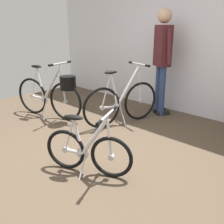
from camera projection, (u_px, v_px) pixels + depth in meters
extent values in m
plane|color=brown|center=(96.00, 157.00, 3.07)|extent=(6.85, 6.85, 0.00)
cube|color=silver|center=(196.00, 28.00, 4.19)|extent=(6.85, 0.10, 3.01)
torus|color=black|center=(111.00, 157.00, 2.59)|extent=(0.44, 0.23, 0.46)
cylinder|color=#B7B7BC|center=(111.00, 157.00, 2.59)|extent=(0.08, 0.07, 0.06)
torus|color=black|center=(66.00, 149.00, 2.76)|extent=(0.44, 0.23, 0.46)
cylinder|color=#B7B7BC|center=(66.00, 149.00, 2.76)|extent=(0.08, 0.07, 0.06)
cylinder|color=silver|center=(74.00, 151.00, 2.73)|extent=(0.20, 0.12, 0.05)
cylinder|color=silver|center=(94.00, 137.00, 2.59)|extent=(0.31, 0.17, 0.45)
cylinder|color=silver|center=(78.00, 137.00, 2.65)|extent=(0.12, 0.08, 0.39)
cylinder|color=silver|center=(74.00, 151.00, 2.73)|extent=(0.20, 0.11, 0.04)
cylinder|color=silver|center=(109.00, 139.00, 2.53)|extent=(0.08, 0.06, 0.42)
cylinder|color=silver|center=(69.00, 135.00, 2.68)|extent=(0.13, 0.08, 0.38)
ellipsoid|color=black|center=(73.00, 117.00, 2.60)|extent=(0.24, 0.17, 0.05)
cylinder|color=#B7B7BC|center=(107.00, 117.00, 2.47)|extent=(0.03, 0.03, 0.04)
cylinder|color=#B7B7BC|center=(107.00, 115.00, 2.46)|extent=(0.21, 0.41, 0.03)
cylinder|color=black|center=(99.00, 123.00, 2.26)|extent=(0.07, 0.10, 0.04)
cylinder|color=black|center=(114.00, 109.00, 2.66)|extent=(0.07, 0.10, 0.04)
cylinder|color=#B7B7BC|center=(82.00, 153.00, 2.70)|extent=(0.13, 0.07, 0.14)
cylinder|color=#B7B7BC|center=(82.00, 167.00, 2.65)|extent=(0.09, 0.18, 0.22)
torus|color=black|center=(140.00, 101.00, 4.23)|extent=(0.21, 0.64, 0.65)
cylinder|color=#B7B7BC|center=(140.00, 101.00, 4.23)|extent=(0.06, 0.07, 0.06)
torus|color=black|center=(102.00, 108.00, 3.86)|extent=(0.21, 0.64, 0.65)
cylinder|color=#B7B7BC|center=(102.00, 108.00, 3.86)|extent=(0.06, 0.07, 0.06)
cylinder|color=silver|center=(110.00, 107.00, 3.94)|extent=(0.11, 0.29, 0.05)
cylinder|color=silver|center=(128.00, 86.00, 4.01)|extent=(0.16, 0.44, 0.63)
cylinder|color=silver|center=(114.00, 90.00, 3.89)|extent=(0.08, 0.16, 0.55)
cylinder|color=silver|center=(110.00, 107.00, 3.94)|extent=(0.10, 0.28, 0.04)
cylinder|color=silver|center=(140.00, 84.00, 4.12)|extent=(0.05, 0.09, 0.59)
cylinder|color=silver|center=(106.00, 91.00, 3.82)|extent=(0.07, 0.18, 0.53)
ellipsoid|color=black|center=(111.00, 72.00, 3.77)|extent=(0.15, 0.24, 0.05)
cylinder|color=#B7B7BC|center=(139.00, 65.00, 4.01)|extent=(0.03, 0.03, 0.04)
cylinder|color=#B7B7BC|center=(139.00, 64.00, 4.00)|extent=(0.43, 0.14, 0.03)
cylinder|color=black|center=(148.00, 66.00, 3.82)|extent=(0.10, 0.06, 0.04)
cylinder|color=black|center=(131.00, 62.00, 4.18)|extent=(0.10, 0.06, 0.04)
cylinder|color=#B7B7BC|center=(117.00, 106.00, 4.01)|extent=(0.05, 0.14, 0.14)
cylinder|color=#B7B7BC|center=(123.00, 117.00, 4.01)|extent=(0.19, 0.07, 0.30)
torus|color=black|center=(65.00, 102.00, 4.19)|extent=(0.64, 0.21, 0.66)
cylinder|color=#B7B7BC|center=(65.00, 102.00, 4.19)|extent=(0.07, 0.06, 0.06)
torus|color=black|center=(32.00, 96.00, 4.53)|extent=(0.64, 0.21, 0.66)
cylinder|color=#B7B7BC|center=(32.00, 96.00, 4.53)|extent=(0.07, 0.06, 0.06)
cylinder|color=silver|center=(38.00, 97.00, 4.47)|extent=(0.29, 0.11, 0.05)
cylinder|color=silver|center=(52.00, 83.00, 4.21)|extent=(0.44, 0.16, 0.63)
cylinder|color=silver|center=(40.00, 83.00, 4.34)|extent=(0.16, 0.07, 0.55)
cylinder|color=silver|center=(38.00, 97.00, 4.47)|extent=(0.29, 0.10, 0.04)
cylinder|color=silver|center=(63.00, 84.00, 4.11)|extent=(0.09, 0.05, 0.59)
cylinder|color=silver|center=(34.00, 82.00, 4.41)|extent=(0.19, 0.07, 0.53)
ellipsoid|color=black|center=(36.00, 66.00, 4.28)|extent=(0.24, 0.14, 0.05)
cylinder|color=#B7B7BC|center=(60.00, 65.00, 4.02)|extent=(0.03, 0.03, 0.04)
cylinder|color=#B7B7BC|center=(60.00, 63.00, 4.01)|extent=(0.14, 0.43, 0.03)
cylinder|color=black|center=(51.00, 65.00, 3.83)|extent=(0.06, 0.10, 0.04)
cylinder|color=black|center=(69.00, 62.00, 4.19)|extent=(0.06, 0.10, 0.04)
cylinder|color=#B7B7BC|center=(44.00, 99.00, 4.40)|extent=(0.14, 0.05, 0.14)
cylinder|color=#B7B7BC|center=(44.00, 110.00, 4.36)|extent=(0.07, 0.19, 0.30)
cylinder|color=black|center=(68.00, 83.00, 4.05)|extent=(0.32, 0.32, 0.22)
cylinder|color=navy|center=(162.00, 92.00, 4.39)|extent=(0.11, 0.11, 0.87)
cube|color=black|center=(163.00, 113.00, 4.53)|extent=(0.20, 0.25, 0.07)
cylinder|color=navy|center=(158.00, 90.00, 4.54)|extent=(0.11, 0.11, 0.87)
cube|color=black|center=(159.00, 110.00, 4.68)|extent=(0.20, 0.25, 0.07)
cube|color=#4C1E23|center=(163.00, 46.00, 4.21)|extent=(0.38, 0.34, 0.67)
cylinder|color=#4C1E23|center=(169.00, 47.00, 4.03)|extent=(0.13, 0.11, 0.57)
cylinder|color=#4C1E23|center=(159.00, 45.00, 4.41)|extent=(0.07, 0.11, 0.57)
sphere|color=tan|center=(165.00, 16.00, 4.06)|extent=(0.24, 0.24, 0.24)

